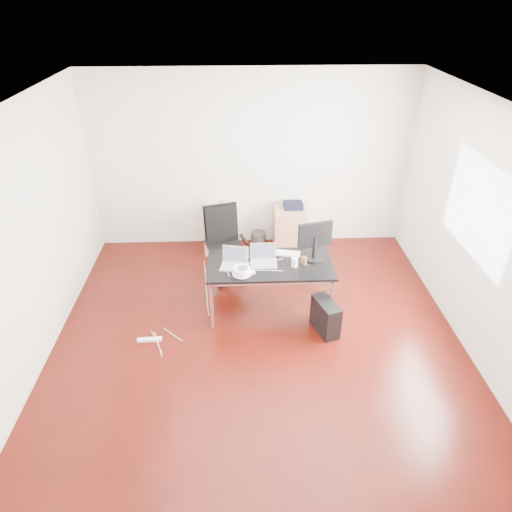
{
  "coord_description": "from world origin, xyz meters",
  "views": [
    {
      "loc": [
        -0.2,
        -4.36,
        3.81
      ],
      "look_at": [
        0.0,
        0.55,
        0.85
      ],
      "focal_mm": 32.0,
      "sensor_mm": 36.0,
      "label": 1
    }
  ],
  "objects_px": {
    "filing_cabinet_right": "(289,228)",
    "filing_cabinet_left": "(220,230)",
    "office_chair": "(224,240)",
    "desk": "(270,267)",
    "pc_tower": "(325,317)"
  },
  "relations": [
    {
      "from": "pc_tower",
      "to": "filing_cabinet_left",
      "type": "bearing_deg",
      "value": 103.67
    },
    {
      "from": "filing_cabinet_left",
      "to": "filing_cabinet_right",
      "type": "relative_size",
      "value": 1.0
    },
    {
      "from": "desk",
      "to": "office_chair",
      "type": "distance_m",
      "value": 1.06
    },
    {
      "from": "filing_cabinet_right",
      "to": "pc_tower",
      "type": "relative_size",
      "value": 1.56
    },
    {
      "from": "office_chair",
      "to": "filing_cabinet_left",
      "type": "distance_m",
      "value": 0.86
    },
    {
      "from": "desk",
      "to": "filing_cabinet_left",
      "type": "distance_m",
      "value": 1.84
    },
    {
      "from": "filing_cabinet_left",
      "to": "filing_cabinet_right",
      "type": "distance_m",
      "value": 1.13
    },
    {
      "from": "filing_cabinet_right",
      "to": "filing_cabinet_left",
      "type": "bearing_deg",
      "value": 180.0
    },
    {
      "from": "desk",
      "to": "filing_cabinet_right",
      "type": "xyz_separation_m",
      "value": [
        0.43,
        1.68,
        -0.33
      ]
    },
    {
      "from": "filing_cabinet_left",
      "to": "filing_cabinet_right",
      "type": "bearing_deg",
      "value": 0.0
    },
    {
      "from": "office_chair",
      "to": "desk",
      "type": "bearing_deg",
      "value": -71.58
    },
    {
      "from": "office_chair",
      "to": "filing_cabinet_right",
      "type": "distance_m",
      "value": 1.34
    },
    {
      "from": "office_chair",
      "to": "filing_cabinet_right",
      "type": "xyz_separation_m",
      "value": [
        1.04,
        0.81,
        -0.26
      ]
    },
    {
      "from": "desk",
      "to": "filing_cabinet_left",
      "type": "relative_size",
      "value": 2.29
    },
    {
      "from": "filing_cabinet_left",
      "to": "filing_cabinet_right",
      "type": "height_order",
      "value": "same"
    }
  ]
}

